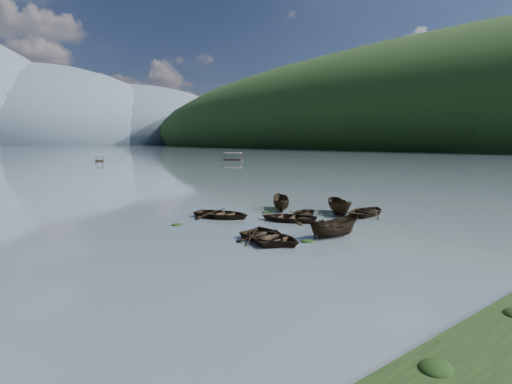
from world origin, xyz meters
TOP-DOWN VIEW (x-y plane):
  - ground_plane at (0.00, 0.00)m, footprint 2400.00×2400.00m
  - right_hill_far at (460.00, 220.00)m, footprint 520.00×1200.00m
  - haze_mtn_c at (140.00, 900.00)m, footprint 520.00×520.00m
  - haze_mtn_d at (320.00, 900.00)m, footprint 520.00×520.00m
  - rowboat_0 at (-5.97, 2.71)m, footprint 4.05×5.25m
  - rowboat_1 at (-5.78, 3.47)m, footprint 5.37×5.96m
  - rowboat_2 at (-1.33, 1.18)m, footprint 4.43×2.15m
  - rowboat_3 at (-0.10, 7.38)m, footprint 5.42×5.85m
  - rowboat_4 at (7.59, 4.96)m, footprint 5.69×4.65m
  - rowboat_5 at (5.86, 6.81)m, footprint 3.79×4.61m
  - rowboat_6 at (-3.84, 12.00)m, footprint 5.63×6.23m
  - rowboat_7 at (2.50, 8.23)m, footprint 4.71×4.27m
  - rowboat_8 at (3.01, 11.91)m, footprint 3.74×4.25m
  - weed_clump_0 at (-3.90, 1.28)m, footprint 0.97×0.80m
  - weed_clump_1 at (0.32, 6.96)m, footprint 1.06×0.84m
  - weed_clump_2 at (1.27, 4.40)m, footprint 1.35×1.08m
  - weed_clump_3 at (0.81, 9.14)m, footprint 0.88×0.75m
  - weed_clump_4 at (6.90, 5.41)m, footprint 1.08×0.86m
  - weed_clump_5 at (-8.42, 11.56)m, footprint 0.94×0.76m
  - weed_clump_6 at (1.00, 11.56)m, footprint 1.08×0.90m
  - weed_clump_7 at (10.57, 9.94)m, footprint 1.00×0.80m
  - pontoon_centre at (17.90, 120.77)m, footprint 4.46×6.43m
  - pontoon_right at (57.60, 99.55)m, footprint 6.23×6.98m

SIDE VIEW (x-z plane):
  - ground_plane at x=0.00m, z-range 0.00..0.00m
  - right_hill_far at x=460.00m, z-range -95.00..95.00m
  - haze_mtn_c at x=140.00m, z-range -130.00..130.00m
  - haze_mtn_d at x=320.00m, z-range -110.00..110.00m
  - rowboat_0 at x=-5.97m, z-range -0.50..0.50m
  - rowboat_1 at x=-5.78m, z-range -0.51..0.51m
  - rowboat_2 at x=-1.33m, z-range -0.82..0.82m
  - rowboat_3 at x=-0.10m, z-range -0.49..0.49m
  - rowboat_4 at x=7.59m, z-range -0.51..0.51m
  - rowboat_5 at x=5.86m, z-range -0.85..0.85m
  - rowboat_6 at x=-3.84m, z-range -0.53..0.53m
  - rowboat_7 at x=2.50m, z-range -0.40..0.40m
  - rowboat_8 at x=3.01m, z-range -0.80..0.80m
  - weed_clump_0 at x=-3.90m, z-range -0.11..0.11m
  - weed_clump_1 at x=0.32m, z-range -0.12..0.12m
  - weed_clump_2 at x=1.27m, z-range -0.15..0.15m
  - weed_clump_3 at x=0.81m, z-range -0.10..0.10m
  - weed_clump_4 at x=6.90m, z-range -0.11..0.11m
  - weed_clump_5 at x=-8.42m, z-range -0.10..0.10m
  - weed_clump_6 at x=1.00m, z-range -0.11..0.11m
  - weed_clump_7 at x=10.57m, z-range -0.11..0.11m
  - pontoon_centre at x=17.90m, z-range -1.14..1.14m
  - pontoon_right at x=57.60m, z-range -1.28..1.28m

